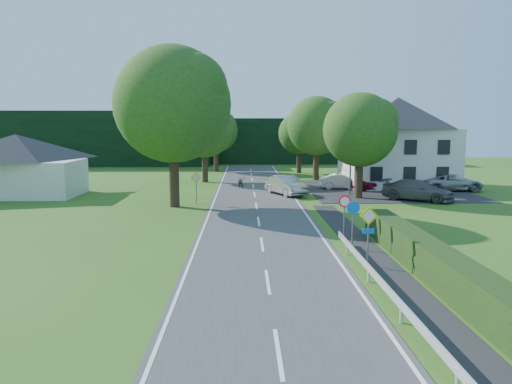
{
  "coord_description": "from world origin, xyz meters",
  "views": [
    {
      "loc": [
        -0.89,
        -12.33,
        5.94
      ],
      "look_at": [
        -0.16,
        18.17,
        1.85
      ],
      "focal_mm": 35.0,
      "sensor_mm": 36.0,
      "label": 1
    }
  ],
  "objects_px": {
    "parked_car_red": "(373,183)",
    "parked_car_silver_a": "(342,181)",
    "moving_car": "(286,185)",
    "streetlight": "(349,143)",
    "parked_car_grey": "(418,190)",
    "motorcycle": "(241,182)",
    "parked_car_silver_b": "(452,182)",
    "parasol": "(347,178)"
  },
  "relations": [
    {
      "from": "parked_car_silver_a",
      "to": "moving_car",
      "type": "bearing_deg",
      "value": 131.53
    },
    {
      "from": "parked_car_red",
      "to": "parasol",
      "type": "distance_m",
      "value": 2.99
    },
    {
      "from": "parked_car_red",
      "to": "motorcycle",
      "type": "bearing_deg",
      "value": 75.07
    },
    {
      "from": "moving_car",
      "to": "parked_car_red",
      "type": "relative_size",
      "value": 1.21
    },
    {
      "from": "moving_car",
      "to": "parked_car_grey",
      "type": "height_order",
      "value": "moving_car"
    },
    {
      "from": "motorcycle",
      "to": "parked_car_red",
      "type": "bearing_deg",
      "value": -20.77
    },
    {
      "from": "moving_car",
      "to": "parked_car_silver_a",
      "type": "xyz_separation_m",
      "value": [
        5.58,
        3.9,
        -0.12
      ]
    },
    {
      "from": "streetlight",
      "to": "motorcycle",
      "type": "bearing_deg",
      "value": 152.65
    },
    {
      "from": "parked_car_silver_b",
      "to": "parked_car_silver_a",
      "type": "bearing_deg",
      "value": 80.44
    },
    {
      "from": "parked_car_red",
      "to": "parked_car_silver_a",
      "type": "height_order",
      "value": "parked_car_red"
    },
    {
      "from": "streetlight",
      "to": "moving_car",
      "type": "distance_m",
      "value": 6.46
    },
    {
      "from": "parked_car_silver_a",
      "to": "parked_car_grey",
      "type": "relative_size",
      "value": 0.76
    },
    {
      "from": "motorcycle",
      "to": "parasol",
      "type": "distance_m",
      "value": 10.23
    },
    {
      "from": "moving_car",
      "to": "parked_car_red",
      "type": "bearing_deg",
      "value": -5.26
    },
    {
      "from": "parked_car_silver_a",
      "to": "parasol",
      "type": "distance_m",
      "value": 1.43
    },
    {
      "from": "motorcycle",
      "to": "parked_car_grey",
      "type": "bearing_deg",
      "value": -41.68
    },
    {
      "from": "parked_car_grey",
      "to": "parasol",
      "type": "height_order",
      "value": "parasol"
    },
    {
      "from": "streetlight",
      "to": "parasol",
      "type": "bearing_deg",
      "value": 79.21
    },
    {
      "from": "parasol",
      "to": "motorcycle",
      "type": "bearing_deg",
      "value": -178.83
    },
    {
      "from": "parked_car_red",
      "to": "parked_car_silver_a",
      "type": "bearing_deg",
      "value": 62.94
    },
    {
      "from": "parked_car_grey",
      "to": "parasol",
      "type": "distance_m",
      "value": 9.33
    },
    {
      "from": "motorcycle",
      "to": "parked_car_silver_b",
      "type": "xyz_separation_m",
      "value": [
        19.2,
        -2.58,
        0.23
      ]
    },
    {
      "from": "parked_car_red",
      "to": "parked_car_grey",
      "type": "bearing_deg",
      "value": -168.34
    },
    {
      "from": "parked_car_red",
      "to": "parked_car_silver_b",
      "type": "xyz_separation_m",
      "value": [
        7.05,
        -0.51,
        0.06
      ]
    },
    {
      "from": "streetlight",
      "to": "parked_car_silver_a",
      "type": "xyz_separation_m",
      "value": [
        0.21,
        3.8,
        -3.73
      ]
    },
    {
      "from": "moving_car",
      "to": "parked_car_silver_b",
      "type": "xyz_separation_m",
      "value": [
        15.3,
        2.31,
        -0.05
      ]
    },
    {
      "from": "parked_car_silver_a",
      "to": "parked_car_grey",
      "type": "distance_m",
      "value": 8.61
    },
    {
      "from": "streetlight",
      "to": "moving_car",
      "type": "xyz_separation_m",
      "value": [
        -5.36,
        -0.1,
        -3.61
      ]
    },
    {
      "from": "parked_car_silver_a",
      "to": "parked_car_grey",
      "type": "height_order",
      "value": "parked_car_grey"
    },
    {
      "from": "moving_car",
      "to": "parked_car_grey",
      "type": "relative_size",
      "value": 0.89
    },
    {
      "from": "moving_car",
      "to": "parasol",
      "type": "height_order",
      "value": "parasol"
    },
    {
      "from": "motorcycle",
      "to": "parked_car_grey",
      "type": "relative_size",
      "value": 0.36
    },
    {
      "from": "parked_car_silver_a",
      "to": "parasol",
      "type": "bearing_deg",
      "value": -24.97
    },
    {
      "from": "parked_car_red",
      "to": "parked_car_silver_a",
      "type": "xyz_separation_m",
      "value": [
        -2.68,
        1.07,
        -0.0
      ]
    },
    {
      "from": "motorcycle",
      "to": "parked_car_red",
      "type": "distance_m",
      "value": 12.33
    },
    {
      "from": "streetlight",
      "to": "parked_car_grey",
      "type": "bearing_deg",
      "value": -36.15
    },
    {
      "from": "streetlight",
      "to": "parked_car_red",
      "type": "height_order",
      "value": "streetlight"
    },
    {
      "from": "parked_car_red",
      "to": "parasol",
      "type": "bearing_deg",
      "value": 35.17
    },
    {
      "from": "parked_car_grey",
      "to": "parked_car_silver_a",
      "type": "bearing_deg",
      "value": 66.48
    },
    {
      "from": "parked_car_red",
      "to": "parked_car_silver_a",
      "type": "distance_m",
      "value": 2.88
    },
    {
      "from": "streetlight",
      "to": "parasol",
      "type": "height_order",
      "value": "streetlight"
    },
    {
      "from": "motorcycle",
      "to": "parked_car_silver_b",
      "type": "bearing_deg",
      "value": -18.78
    }
  ]
}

